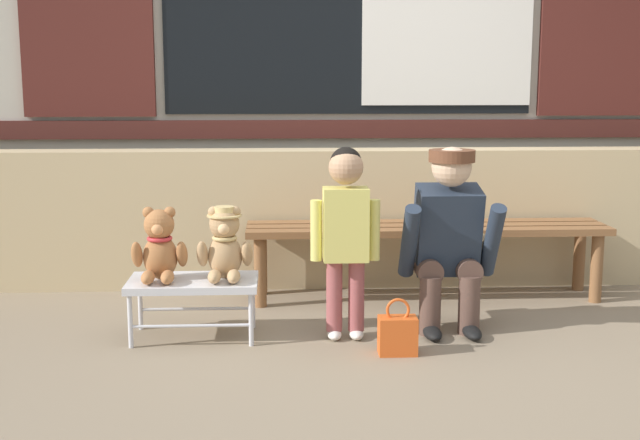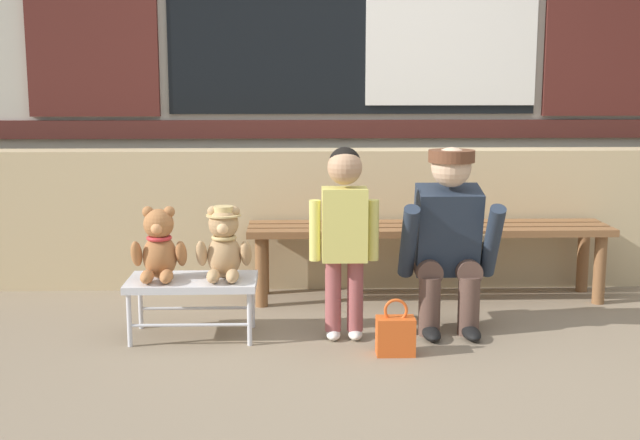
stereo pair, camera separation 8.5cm
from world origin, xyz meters
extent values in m
plane|color=#84725B|center=(0.00, 0.00, 0.00)|extent=(60.00, 60.00, 0.00)
cube|color=tan|center=(0.00, 1.43, 0.42)|extent=(7.55, 0.25, 0.85)
cube|color=#B7B2A3|center=(0.00, 1.95, 1.79)|extent=(7.70, 0.20, 3.58)
cube|color=#471E19|center=(0.00, 1.83, 0.95)|extent=(7.08, 0.04, 0.12)
cube|color=black|center=(0.00, 1.84, 1.75)|extent=(2.40, 0.03, 1.40)
cube|color=silver|center=(0.64, 1.82, 1.75)|extent=(1.12, 0.02, 1.29)
cube|color=#4C1E19|center=(-1.68, 1.83, 1.75)|extent=(0.84, 0.05, 1.43)
cube|color=#4C1E19|center=(1.68, 1.83, 1.75)|extent=(0.84, 0.05, 1.43)
cube|color=brown|center=(0.39, 0.92, 0.42)|extent=(2.10, 0.11, 0.04)
cube|color=brown|center=(0.39, 1.06, 0.42)|extent=(2.10, 0.11, 0.04)
cube|color=brown|center=(0.39, 1.20, 0.42)|extent=(2.10, 0.11, 0.04)
cylinder|color=brown|center=(-0.58, 0.92, 0.20)|extent=(0.07, 0.07, 0.40)
cylinder|color=brown|center=(-0.58, 1.20, 0.20)|extent=(0.07, 0.07, 0.40)
cylinder|color=brown|center=(1.36, 0.92, 0.20)|extent=(0.07, 0.07, 0.40)
cylinder|color=brown|center=(1.36, 1.20, 0.20)|extent=(0.07, 0.07, 0.40)
cube|color=silver|center=(-0.90, 0.37, 0.28)|extent=(0.64, 0.36, 0.04)
cylinder|color=silver|center=(-1.19, 0.22, 0.13)|extent=(0.02, 0.02, 0.26)
cylinder|color=silver|center=(-1.19, 0.52, 0.13)|extent=(0.02, 0.02, 0.26)
cylinder|color=silver|center=(-0.61, 0.22, 0.13)|extent=(0.02, 0.02, 0.26)
cylinder|color=silver|center=(-0.61, 0.52, 0.13)|extent=(0.02, 0.02, 0.26)
cylinder|color=silver|center=(-0.90, 0.22, 0.10)|extent=(0.58, 0.02, 0.02)
cylinder|color=silver|center=(-0.90, 0.52, 0.10)|extent=(0.58, 0.02, 0.02)
ellipsoid|color=#A86B3D|center=(-1.06, 0.39, 0.41)|extent=(0.17, 0.14, 0.22)
sphere|color=#A86B3D|center=(-1.06, 0.38, 0.58)|extent=(0.15, 0.15, 0.15)
sphere|color=#E1955B|center=(-1.06, 0.32, 0.56)|extent=(0.06, 0.06, 0.06)
sphere|color=#A86B3D|center=(-1.11, 0.39, 0.63)|extent=(0.06, 0.06, 0.06)
ellipsoid|color=#A86B3D|center=(-1.17, 0.36, 0.43)|extent=(0.06, 0.11, 0.16)
ellipsoid|color=#A86B3D|center=(-1.10, 0.27, 0.33)|extent=(0.06, 0.15, 0.06)
sphere|color=#A86B3D|center=(-1.00, 0.39, 0.63)|extent=(0.06, 0.06, 0.06)
ellipsoid|color=#A86B3D|center=(-0.95, 0.36, 0.43)|extent=(0.06, 0.11, 0.16)
ellipsoid|color=#A86B3D|center=(-1.01, 0.27, 0.33)|extent=(0.06, 0.15, 0.06)
torus|color=red|center=(-1.06, 0.38, 0.51)|extent=(0.13, 0.13, 0.02)
ellipsoid|color=tan|center=(-0.74, 0.39, 0.41)|extent=(0.17, 0.14, 0.22)
sphere|color=tan|center=(-0.74, 0.38, 0.58)|extent=(0.15, 0.15, 0.15)
sphere|color=#F4C188|center=(-0.74, 0.32, 0.56)|extent=(0.06, 0.06, 0.06)
sphere|color=tan|center=(-0.79, 0.39, 0.63)|extent=(0.06, 0.06, 0.06)
ellipsoid|color=tan|center=(-0.85, 0.36, 0.43)|extent=(0.06, 0.11, 0.16)
ellipsoid|color=tan|center=(-0.78, 0.27, 0.33)|extent=(0.06, 0.15, 0.06)
sphere|color=tan|center=(-0.68, 0.39, 0.63)|extent=(0.06, 0.06, 0.06)
ellipsoid|color=tan|center=(-0.63, 0.36, 0.43)|extent=(0.06, 0.11, 0.16)
ellipsoid|color=tan|center=(-0.69, 0.27, 0.33)|extent=(0.06, 0.15, 0.06)
torus|color=#D6B775|center=(-0.74, 0.38, 0.51)|extent=(0.13, 0.13, 0.02)
cylinder|color=#D6B775|center=(-0.74, 0.38, 0.62)|extent=(0.17, 0.17, 0.01)
cylinder|color=#D6B775|center=(-0.74, 0.38, 0.64)|extent=(0.10, 0.10, 0.04)
cylinder|color=#994C4C|center=(-0.20, 0.32, 0.22)|extent=(0.08, 0.08, 0.36)
ellipsoid|color=silver|center=(-0.20, 0.30, 0.03)|extent=(0.07, 0.12, 0.05)
cylinder|color=#994C4C|center=(-0.09, 0.32, 0.22)|extent=(0.08, 0.08, 0.36)
ellipsoid|color=silver|center=(-0.09, 0.30, 0.03)|extent=(0.07, 0.12, 0.05)
cube|color=#DBD166|center=(-0.14, 0.32, 0.58)|extent=(0.22, 0.15, 0.36)
cylinder|color=#DBD166|center=(-0.29, 0.32, 0.55)|extent=(0.06, 0.06, 0.30)
cylinder|color=#DBD166|center=(0.00, 0.32, 0.55)|extent=(0.06, 0.06, 0.30)
sphere|color=tan|center=(-0.14, 0.32, 0.86)|extent=(0.17, 0.17, 0.17)
sphere|color=black|center=(-0.14, 0.33, 0.88)|extent=(0.16, 0.16, 0.16)
cylinder|color=brown|center=(0.29, 0.36, 0.15)|extent=(0.11, 0.11, 0.30)
cylinder|color=brown|center=(0.29, 0.50, 0.32)|extent=(0.13, 0.32, 0.13)
ellipsoid|color=black|center=(0.29, 0.28, 0.03)|extent=(0.09, 0.20, 0.06)
cylinder|color=brown|center=(0.49, 0.36, 0.15)|extent=(0.11, 0.11, 0.30)
cylinder|color=brown|center=(0.49, 0.50, 0.32)|extent=(0.13, 0.32, 0.13)
ellipsoid|color=black|center=(0.49, 0.28, 0.03)|extent=(0.09, 0.20, 0.06)
cube|color=#232D3D|center=(0.39, 0.47, 0.52)|extent=(0.32, 0.30, 0.47)
cylinder|color=#232D3D|center=(0.18, 0.37, 0.48)|extent=(0.08, 0.28, 0.40)
cylinder|color=#232D3D|center=(0.60, 0.37, 0.48)|extent=(0.08, 0.28, 0.40)
sphere|color=#DBB28E|center=(0.39, 0.40, 0.85)|extent=(0.20, 0.20, 0.20)
cylinder|color=brown|center=(0.39, 0.40, 0.91)|extent=(0.23, 0.23, 0.06)
cube|color=brown|center=(0.58, 0.56, 0.38)|extent=(0.10, 0.22, 0.16)
cube|color=#DB561E|center=(0.09, 0.06, 0.09)|extent=(0.18, 0.11, 0.18)
torus|color=#DB561E|center=(0.09, 0.06, 0.22)|extent=(0.11, 0.01, 0.11)
camera|label=1|loc=(-0.47, -3.70, 1.30)|focal=46.96mm
camera|label=2|loc=(-0.39, -3.71, 1.30)|focal=46.96mm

